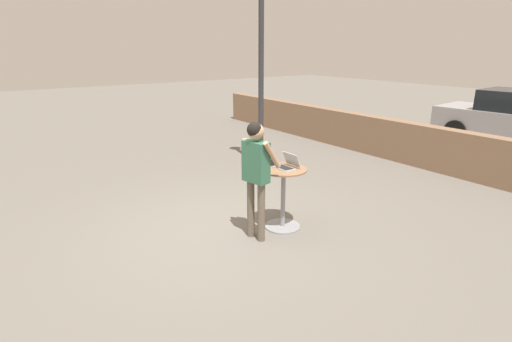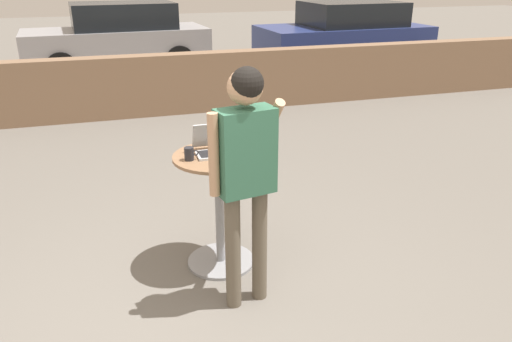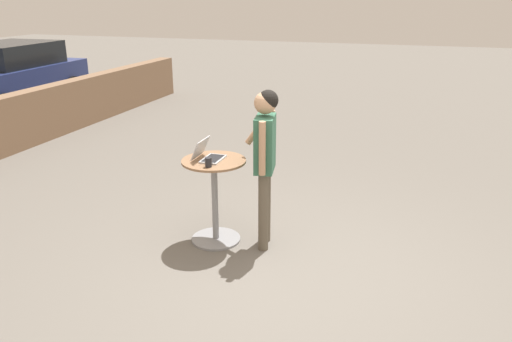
{
  "view_description": "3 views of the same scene",
  "coord_description": "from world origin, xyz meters",
  "px_view_note": "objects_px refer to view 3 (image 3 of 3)",
  "views": [
    {
      "loc": [
        4.85,
        -2.77,
        2.73
      ],
      "look_at": [
        0.37,
        0.42,
        1.0
      ],
      "focal_mm": 28.0,
      "sensor_mm": 36.0,
      "label": 1
    },
    {
      "loc": [
        -0.36,
        -2.63,
        2.31
      ],
      "look_at": [
        0.65,
        0.64,
        0.9
      ],
      "focal_mm": 35.0,
      "sensor_mm": 36.0,
      "label": 2
    },
    {
      "loc": [
        -4.29,
        -1.15,
        2.65
      ],
      "look_at": [
        0.5,
        0.44,
        0.86
      ],
      "focal_mm": 35.0,
      "sensor_mm": 36.0,
      "label": 3
    }
  ],
  "objects_px": {
    "coffee_mug": "(208,162)",
    "standing_person": "(265,149)",
    "cafe_table": "(215,194)",
    "parked_car_near_street": "(8,76)",
    "laptop": "(208,155)"
  },
  "relations": [
    {
      "from": "coffee_mug",
      "to": "standing_person",
      "type": "height_order",
      "value": "standing_person"
    },
    {
      "from": "coffee_mug",
      "to": "laptop",
      "type": "bearing_deg",
      "value": 24.39
    },
    {
      "from": "laptop",
      "to": "parked_car_near_street",
      "type": "xyz_separation_m",
      "value": [
        4.74,
        7.26,
        -0.21
      ]
    },
    {
      "from": "laptop",
      "to": "parked_car_near_street",
      "type": "distance_m",
      "value": 8.67
    },
    {
      "from": "cafe_table",
      "to": "standing_person",
      "type": "height_order",
      "value": "standing_person"
    },
    {
      "from": "cafe_table",
      "to": "parked_car_near_street",
      "type": "xyz_separation_m",
      "value": [
        4.74,
        7.32,
        0.24
      ]
    },
    {
      "from": "laptop",
      "to": "coffee_mug",
      "type": "bearing_deg",
      "value": -155.61
    },
    {
      "from": "laptop",
      "to": "standing_person",
      "type": "distance_m",
      "value": 0.64
    },
    {
      "from": "parked_car_near_street",
      "to": "standing_person",
      "type": "bearing_deg",
      "value": -120.7
    },
    {
      "from": "laptop",
      "to": "parked_car_near_street",
      "type": "bearing_deg",
      "value": 56.83
    },
    {
      "from": "cafe_table",
      "to": "coffee_mug",
      "type": "height_order",
      "value": "coffee_mug"
    },
    {
      "from": "cafe_table",
      "to": "standing_person",
      "type": "bearing_deg",
      "value": -83.54
    },
    {
      "from": "laptop",
      "to": "cafe_table",
      "type": "bearing_deg",
      "value": -89.7
    },
    {
      "from": "cafe_table",
      "to": "parked_car_near_street",
      "type": "distance_m",
      "value": 8.73
    },
    {
      "from": "coffee_mug",
      "to": "parked_car_near_street",
      "type": "distance_m",
      "value": 8.88
    }
  ]
}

